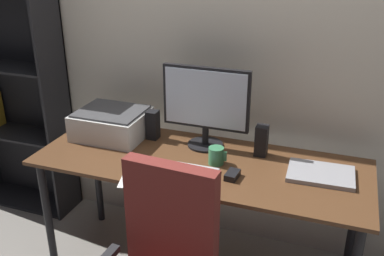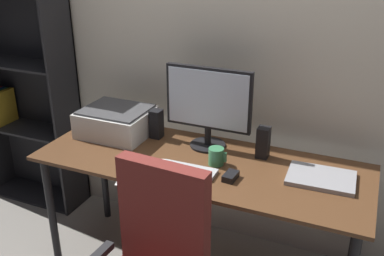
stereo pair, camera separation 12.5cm
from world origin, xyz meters
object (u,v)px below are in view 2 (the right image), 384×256
(mouse, at_px, (231,176))
(speaker_right, at_px, (263,142))
(desk, at_px, (200,175))
(speaker_left, at_px, (156,124))
(coffee_mug, at_px, (216,156))
(laptop, at_px, (321,178))
(keyboard, at_px, (188,170))
(bookshelf, at_px, (24,97))
(monitor, at_px, (208,103))
(printer, at_px, (117,121))

(mouse, relative_size, speaker_right, 0.56)
(desk, xyz_separation_m, speaker_right, (0.29, 0.18, 0.17))
(desk, relative_size, speaker_right, 10.30)
(speaker_left, bearing_deg, mouse, -27.73)
(coffee_mug, bearing_deg, mouse, -44.81)
(laptop, relative_size, speaker_right, 1.88)
(desk, xyz_separation_m, laptop, (0.61, 0.05, 0.09))
(keyboard, xyz_separation_m, bookshelf, (-1.47, 0.46, 0.04))
(speaker_right, bearing_deg, mouse, -105.21)
(monitor, height_order, laptop, monitor)
(desk, height_order, laptop, laptop)
(coffee_mug, xyz_separation_m, speaker_right, (0.20, 0.18, 0.04))
(desk, distance_m, mouse, 0.26)
(printer, bearing_deg, keyboard, -24.17)
(desk, bearing_deg, speaker_left, 153.08)
(desk, bearing_deg, printer, 167.84)
(mouse, distance_m, speaker_right, 0.31)
(laptop, bearing_deg, mouse, -159.73)
(desk, distance_m, coffee_mug, 0.16)
(mouse, relative_size, printer, 0.24)
(desk, distance_m, monitor, 0.39)
(speaker_left, bearing_deg, printer, -168.24)
(mouse, bearing_deg, coffee_mug, 139.79)
(mouse, bearing_deg, keyboard, -171.25)
(keyboard, xyz_separation_m, speaker_left, (-0.34, 0.31, 0.08))
(speaker_left, bearing_deg, desk, -26.92)
(laptop, bearing_deg, speaker_right, 156.82)
(monitor, relative_size, laptop, 1.52)
(desk, distance_m, bookshelf, 1.52)
(keyboard, relative_size, laptop, 0.91)
(monitor, xyz_separation_m, keyboard, (0.02, -0.32, -0.25))
(mouse, height_order, bookshelf, bookshelf)
(keyboard, relative_size, mouse, 3.02)
(speaker_left, xyz_separation_m, bookshelf, (-1.13, 0.15, -0.04))
(laptop, xyz_separation_m, speaker_left, (-0.96, 0.12, 0.07))
(laptop, bearing_deg, speaker_left, 170.40)
(printer, height_order, bookshelf, bookshelf)
(bookshelf, bearing_deg, coffee_mug, -11.61)
(mouse, xyz_separation_m, coffee_mug, (-0.12, 0.12, 0.03))
(mouse, bearing_deg, printer, 167.67)
(laptop, distance_m, bookshelf, 2.11)
(monitor, distance_m, bookshelf, 1.47)
(monitor, bearing_deg, printer, -174.08)
(mouse, relative_size, speaker_left, 0.56)
(desk, height_order, speaker_left, speaker_left)
(speaker_right, xyz_separation_m, printer, (-0.88, -0.05, -0.00))
(monitor, distance_m, laptop, 0.70)
(speaker_right, xyz_separation_m, bookshelf, (-1.77, 0.15, -0.04))
(mouse, relative_size, coffee_mug, 1.00)
(desk, relative_size, bookshelf, 1.10)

